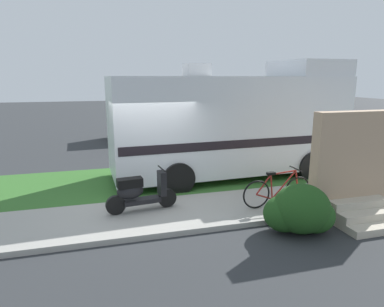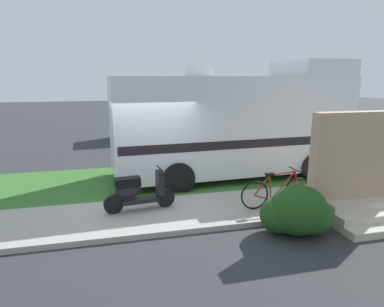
# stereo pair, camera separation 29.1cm
# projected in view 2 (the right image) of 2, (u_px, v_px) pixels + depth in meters

# --- Properties ---
(ground_plane) EXTENTS (80.00, 80.00, 0.00)m
(ground_plane) POSITION_uv_depth(u_px,v_px,m) (151.00, 199.00, 8.73)
(ground_plane) COLOR #2D3033
(sidewalk) EXTENTS (24.00, 2.00, 0.12)m
(sidewalk) POSITION_uv_depth(u_px,v_px,m) (157.00, 215.00, 7.58)
(sidewalk) COLOR #9E9B93
(sidewalk) RESTS_ON ground
(grass_strip) EXTENTS (24.00, 3.40, 0.08)m
(grass_strip) POSITION_uv_depth(u_px,v_px,m) (145.00, 181.00, 10.14)
(grass_strip) COLOR #336628
(grass_strip) RESTS_ON ground
(motorhome_rv) EXTENTS (7.38, 2.79, 3.64)m
(motorhome_rv) POSITION_uv_depth(u_px,v_px,m) (235.00, 123.00, 10.37)
(motorhome_rv) COLOR silver
(motorhome_rv) RESTS_ON ground
(scooter) EXTENTS (1.64, 0.52, 0.97)m
(scooter) POSITION_uv_depth(u_px,v_px,m) (137.00, 191.00, 7.60)
(scooter) COLOR black
(scooter) RESTS_ON ground
(bicycle) EXTENTS (1.78, 0.52, 0.89)m
(bicycle) POSITION_uv_depth(u_px,v_px,m) (276.00, 192.00, 7.81)
(bicycle) COLOR black
(bicycle) RESTS_ON ground
(pickup_truck_near) EXTENTS (5.74, 2.30, 1.70)m
(pickup_truck_near) POSITION_uv_depth(u_px,v_px,m) (219.00, 126.00, 15.34)
(pickup_truck_near) COLOR maroon
(pickup_truck_near) RESTS_ON ground
(pickup_truck_far) EXTENTS (5.77, 2.34, 1.86)m
(pickup_truck_far) POSITION_uv_depth(u_px,v_px,m) (158.00, 119.00, 17.56)
(pickup_truck_far) COLOR #B7B29E
(pickup_truck_far) RESTS_ON ground
(porch_steps) EXTENTS (2.00, 1.26, 2.40)m
(porch_steps) POSITION_uv_depth(u_px,v_px,m) (355.00, 178.00, 7.31)
(porch_steps) COLOR #BCB29E
(porch_steps) RESTS_ON ground
(bush_by_porch) EXTENTS (1.42, 1.06, 1.00)m
(bush_by_porch) POSITION_uv_depth(u_px,v_px,m) (297.00, 212.00, 6.67)
(bush_by_porch) COLOR #1E4719
(bush_by_porch) RESTS_ON ground
(bottle_green) EXTENTS (0.08, 0.08, 0.24)m
(bottle_green) POSITION_uv_depth(u_px,v_px,m) (309.00, 195.00, 8.40)
(bottle_green) COLOR #19722D
(bottle_green) RESTS_ON ground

